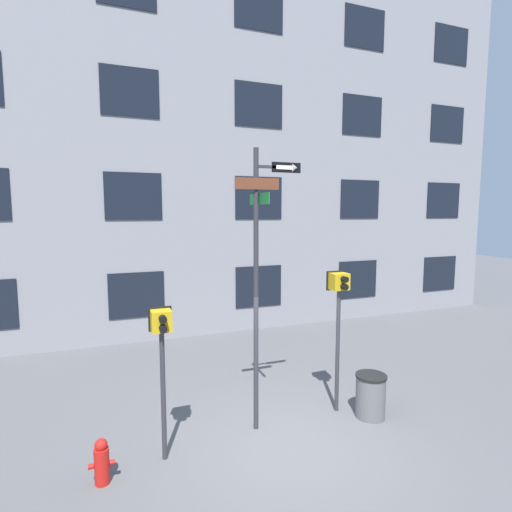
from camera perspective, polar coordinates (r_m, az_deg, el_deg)
name	(u,v)px	position (r m, az deg, el deg)	size (l,w,h in m)	color
ground_plane	(290,446)	(7.64, 4.92, -25.44)	(60.00, 60.00, 0.00)	#515154
building_facade	(196,101)	(13.56, -8.58, 21.01)	(24.00, 0.63, 14.94)	gray
street_sign_pole	(259,268)	(7.13, 0.48, -1.70)	(1.26, 0.91, 5.12)	#2D2D33
pedestrian_signal_left	(162,343)	(6.63, -13.29, -12.03)	(0.37, 0.40, 2.51)	#2D2D33
pedestrian_signal_right	(339,303)	(8.10, 11.74, -6.64)	(0.40, 0.40, 2.85)	#2D2D33
fire_hydrant	(102,462)	(7.02, -21.18, -25.75)	(0.38, 0.22, 0.70)	red
trash_bin	(371,396)	(8.59, 16.05, -18.63)	(0.61, 0.61, 0.86)	#59595B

